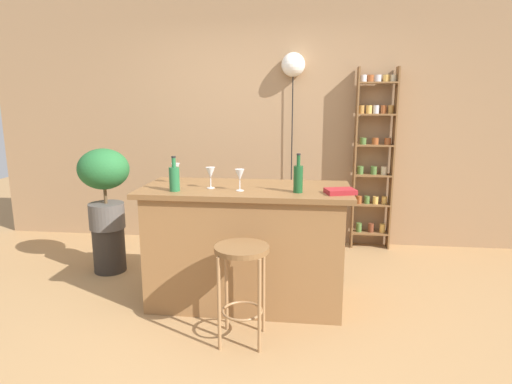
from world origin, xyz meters
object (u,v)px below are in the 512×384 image
at_px(bottle_wine_red, 174,178).
at_px(bottle_sauce_amber, 298,178).
at_px(potted_plant, 104,181).
at_px(pendant_globe_light, 293,66).
at_px(wine_glass_left, 240,175).
at_px(bar_stool, 242,270).
at_px(spice_shelf, 374,157).
at_px(wine_glass_right, 176,169).
at_px(wine_glass_center, 210,173).
at_px(plant_stool, 109,249).
at_px(cookbook, 340,191).

xyz_separation_m(bottle_wine_red, bottle_sauce_amber, (0.92, 0.05, 0.01)).
xyz_separation_m(potted_plant, pendant_globe_light, (1.70, 1.07, 1.10)).
bearing_deg(bottle_sauce_amber, wine_glass_left, 178.14).
relative_size(bottle_wine_red, pendant_globe_light, 0.12).
height_order(bar_stool, bottle_wine_red, bottle_wine_red).
bearing_deg(bottle_wine_red, spice_shelf, 45.15).
bearing_deg(spice_shelf, potted_plant, -158.37).
xyz_separation_m(spice_shelf, bottle_sauce_amber, (-0.78, -1.66, 0.04)).
distance_m(spice_shelf, bottle_sauce_amber, 1.83).
bearing_deg(wine_glass_left, wine_glass_right, 156.18).
xyz_separation_m(spice_shelf, pendant_globe_light, (-0.89, 0.04, 0.96)).
xyz_separation_m(spice_shelf, wine_glass_center, (-1.46, -1.57, 0.05)).
bearing_deg(bar_stool, pendant_globe_light, 83.62).
relative_size(plant_stool, cookbook, 2.04).
bearing_deg(potted_plant, bar_stool, -36.80).
distance_m(plant_stool, wine_glass_center, 1.52).
relative_size(bar_stool, plant_stool, 1.58).
xyz_separation_m(plant_stool, pendant_globe_light, (1.70, 1.07, 1.76)).
bearing_deg(bottle_wine_red, cookbook, 2.21).
xyz_separation_m(plant_stool, potted_plant, (0.00, 0.00, 0.67)).
bearing_deg(spice_shelf, cookbook, -105.93).
relative_size(bottle_wine_red, wine_glass_center, 1.60).
distance_m(potted_plant, wine_glass_left, 1.51).
bearing_deg(wine_glass_left, bar_stool, -79.91).
relative_size(bar_stool, bottle_wine_red, 2.58).
bearing_deg(pendant_globe_light, spice_shelf, -2.67).
distance_m(potted_plant, wine_glass_center, 1.27).
bearing_deg(cookbook, spice_shelf, 58.00).
distance_m(plant_stool, bottle_wine_red, 1.40).
height_order(bar_stool, wine_glass_left, wine_glass_left).
height_order(spice_shelf, bottle_wine_red, spice_shelf).
xyz_separation_m(plant_stool, bottle_sauce_amber, (1.81, -0.63, 0.84)).
xyz_separation_m(potted_plant, bottle_wine_red, (0.89, -0.68, 0.16)).
relative_size(wine_glass_center, wine_glass_right, 1.00).
relative_size(bar_stool, wine_glass_left, 4.13).
bearing_deg(potted_plant, wine_glass_right, -24.38).
bearing_deg(potted_plant, bottle_sauce_amber, -19.19).
bearing_deg(potted_plant, bottle_wine_red, -37.51).
bearing_deg(potted_plant, cookbook, -16.71).
bearing_deg(bottle_wine_red, bar_stool, -35.66).
bearing_deg(bar_stool, potted_plant, 143.20).
relative_size(spice_shelf, bottle_wine_red, 7.50).
distance_m(potted_plant, pendant_globe_light, 2.28).
height_order(plant_stool, potted_plant, potted_plant).
xyz_separation_m(spice_shelf, wine_glass_right, (-1.79, -1.39, 0.05)).
relative_size(bottle_wine_red, wine_glass_left, 1.60).
relative_size(wine_glass_right, cookbook, 0.78).
bearing_deg(pendant_globe_light, potted_plant, -147.81).
distance_m(bottle_wine_red, wine_glass_left, 0.49).
xyz_separation_m(potted_plant, bottle_sauce_amber, (1.81, -0.63, 0.17)).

